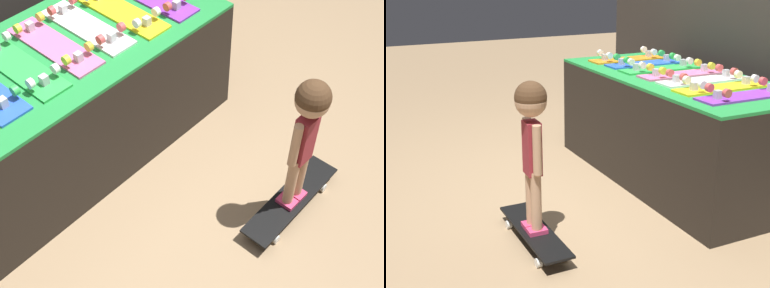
% 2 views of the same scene
% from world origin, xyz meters
% --- Properties ---
extents(ground_plane, '(16.00, 16.00, 0.00)m').
position_xyz_m(ground_plane, '(0.00, 0.00, 0.00)').
color(ground_plane, '#9E7F5B').
extents(display_rack, '(2.02, 0.90, 0.79)m').
position_xyz_m(display_rack, '(0.00, 0.61, 0.40)').
color(display_rack, black).
rests_on(display_rack, ground_plane).
extents(skateboard_orange_on_rack, '(0.19, 0.64, 0.09)m').
position_xyz_m(skateboard_orange_on_rack, '(-0.72, 0.61, 0.81)').
color(skateboard_orange_on_rack, orange).
rests_on(skateboard_orange_on_rack, display_rack).
extents(skateboard_blue_on_rack, '(0.19, 0.64, 0.09)m').
position_xyz_m(skateboard_blue_on_rack, '(-0.48, 0.63, 0.81)').
color(skateboard_blue_on_rack, blue).
rests_on(skateboard_blue_on_rack, display_rack).
extents(skateboard_green_on_rack, '(0.19, 0.64, 0.09)m').
position_xyz_m(skateboard_green_on_rack, '(-0.24, 0.62, 0.81)').
color(skateboard_green_on_rack, green).
rests_on(skateboard_green_on_rack, display_rack).
extents(skateboard_pink_on_rack, '(0.19, 0.64, 0.09)m').
position_xyz_m(skateboard_pink_on_rack, '(0.00, 0.63, 0.81)').
color(skateboard_pink_on_rack, pink).
rests_on(skateboard_pink_on_rack, display_rack).
extents(skateboard_white_on_rack, '(0.19, 0.64, 0.09)m').
position_xyz_m(skateboard_white_on_rack, '(0.24, 0.64, 0.81)').
color(skateboard_white_on_rack, white).
rests_on(skateboard_white_on_rack, display_rack).
extents(skateboard_yellow_on_rack, '(0.19, 0.64, 0.09)m').
position_xyz_m(skateboard_yellow_on_rack, '(0.48, 0.60, 0.81)').
color(skateboard_yellow_on_rack, yellow).
rests_on(skateboard_yellow_on_rack, display_rack).
extents(skateboard_purple_on_rack, '(0.19, 0.64, 0.09)m').
position_xyz_m(skateboard_purple_on_rack, '(0.72, 0.58, 0.81)').
color(skateboard_purple_on_rack, purple).
rests_on(skateboard_purple_on_rack, display_rack).
extents(skateboard_on_floor, '(0.75, 0.18, 0.09)m').
position_xyz_m(skateboard_on_floor, '(0.50, -0.72, 0.07)').
color(skateboard_on_floor, black).
rests_on(skateboard_on_floor, ground_plane).
extents(child, '(0.21, 0.18, 0.88)m').
position_xyz_m(child, '(0.50, -0.72, 0.71)').
color(child, '#E03D6B').
rests_on(child, skateboard_on_floor).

